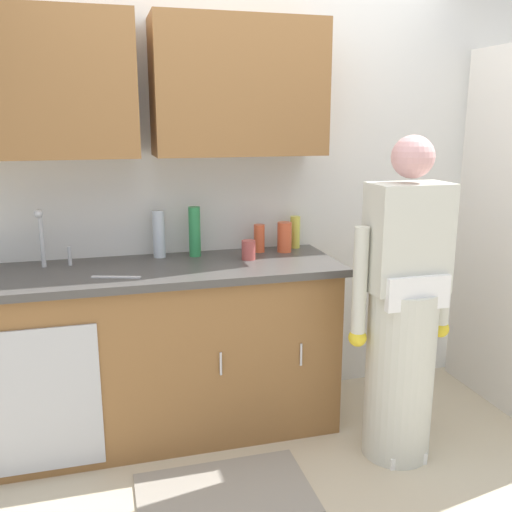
# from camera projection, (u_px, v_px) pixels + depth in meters

# --- Properties ---
(ground_plane) EXTENTS (9.00, 9.00, 0.00)m
(ground_plane) POSITION_uv_depth(u_px,v_px,m) (295.00, 489.00, 2.67)
(ground_plane) COLOR beige
(kitchen_wall_with_uppers) EXTENTS (4.80, 0.44, 2.70)m
(kitchen_wall_with_uppers) POSITION_uv_depth(u_px,v_px,m) (218.00, 158.00, 3.22)
(kitchen_wall_with_uppers) COLOR silver
(kitchen_wall_with_uppers) RESTS_ON ground
(counter_cabinet) EXTENTS (1.90, 0.62, 0.90)m
(counter_cabinet) POSITION_uv_depth(u_px,v_px,m) (157.00, 355.00, 3.08)
(counter_cabinet) COLOR brown
(counter_cabinet) RESTS_ON ground
(countertop) EXTENTS (1.96, 0.66, 0.04)m
(countertop) POSITION_uv_depth(u_px,v_px,m) (154.00, 271.00, 2.97)
(countertop) COLOR #474442
(countertop) RESTS_ON counter_cabinet
(sink) EXTENTS (0.50, 0.36, 0.35)m
(sink) POSITION_uv_depth(u_px,v_px,m) (51.00, 276.00, 2.84)
(sink) COLOR #B7BABF
(sink) RESTS_ON counter_cabinet
(person_at_sink) EXTENTS (0.55, 0.34, 1.62)m
(person_at_sink) POSITION_uv_depth(u_px,v_px,m) (402.00, 326.00, 2.81)
(person_at_sink) COLOR white
(person_at_sink) RESTS_ON ground
(floor_mat) EXTENTS (0.80, 0.50, 0.01)m
(floor_mat) POSITION_uv_depth(u_px,v_px,m) (225.00, 493.00, 2.63)
(floor_mat) COLOR gray
(floor_mat) RESTS_ON ground
(bottle_water_short) EXTENTS (0.06, 0.06, 0.16)m
(bottle_water_short) POSITION_uv_depth(u_px,v_px,m) (259.00, 238.00, 3.28)
(bottle_water_short) COLOR #E05933
(bottle_water_short) RESTS_ON countertop
(bottle_dish_liquid) EXTENTS (0.06, 0.06, 0.19)m
(bottle_dish_liquid) POSITION_uv_depth(u_px,v_px,m) (295.00, 232.00, 3.39)
(bottle_dish_liquid) COLOR #D8D14C
(bottle_dish_liquid) RESTS_ON countertop
(bottle_soap) EXTENTS (0.08, 0.08, 0.17)m
(bottle_soap) POSITION_uv_depth(u_px,v_px,m) (284.00, 237.00, 3.29)
(bottle_soap) COLOR #E05933
(bottle_soap) RESTS_ON countertop
(bottle_water_tall) EXTENTS (0.07, 0.07, 0.28)m
(bottle_water_tall) POSITION_uv_depth(u_px,v_px,m) (195.00, 232.00, 3.17)
(bottle_water_tall) COLOR #2D8C4C
(bottle_water_tall) RESTS_ON countertop
(bottle_cleaner_spray) EXTENTS (0.07, 0.07, 0.26)m
(bottle_cleaner_spray) POSITION_uv_depth(u_px,v_px,m) (159.00, 234.00, 3.15)
(bottle_cleaner_spray) COLOR silver
(bottle_cleaner_spray) RESTS_ON countertop
(cup_by_sink) EXTENTS (0.08, 0.08, 0.11)m
(cup_by_sink) POSITION_uv_depth(u_px,v_px,m) (249.00, 250.00, 3.11)
(cup_by_sink) COLOR #B24C47
(cup_by_sink) RESTS_ON countertop
(knife_on_counter) EXTENTS (0.24, 0.10, 0.01)m
(knife_on_counter) POSITION_uv_depth(u_px,v_px,m) (116.00, 277.00, 2.76)
(knife_on_counter) COLOR silver
(knife_on_counter) RESTS_ON countertop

